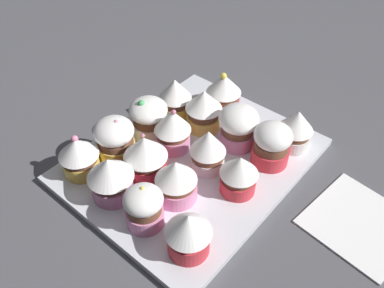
# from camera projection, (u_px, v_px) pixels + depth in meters

# --- Properties ---
(ground_plane) EXTENTS (1.80, 1.80, 0.03)m
(ground_plane) POSITION_uv_depth(u_px,v_px,m) (192.00, 169.00, 0.67)
(ground_plane) COLOR #4C4C51
(baking_tray) EXTENTS (0.31, 0.38, 0.01)m
(baking_tray) POSITION_uv_depth(u_px,v_px,m) (192.00, 160.00, 0.66)
(baking_tray) COLOR silver
(baking_tray) RESTS_ON ground_plane
(cupcake_0) EXTENTS (0.06, 0.06, 0.07)m
(cupcake_0) POSITION_uv_depth(u_px,v_px,m) (79.00, 155.00, 0.61)
(cupcake_0) COLOR #EFC651
(cupcake_0) RESTS_ON baking_tray
(cupcake_1) EXTENTS (0.07, 0.07, 0.07)m
(cupcake_1) POSITION_uv_depth(u_px,v_px,m) (111.00, 177.00, 0.57)
(cupcake_1) COLOR pink
(cupcake_1) RESTS_ON baking_tray
(cupcake_2) EXTENTS (0.05, 0.05, 0.07)m
(cupcake_2) POSITION_uv_depth(u_px,v_px,m) (144.00, 207.00, 0.54)
(cupcake_2) COLOR pink
(cupcake_2) RESTS_ON baking_tray
(cupcake_3) EXTENTS (0.06, 0.06, 0.07)m
(cupcake_3) POSITION_uv_depth(u_px,v_px,m) (188.00, 232.00, 0.50)
(cupcake_3) COLOR #D1333D
(cupcake_3) RESTS_ON baking_tray
(cupcake_4) EXTENTS (0.06, 0.06, 0.07)m
(cupcake_4) POSITION_uv_depth(u_px,v_px,m) (115.00, 138.00, 0.63)
(cupcake_4) COLOR #EFC651
(cupcake_4) RESTS_ON baking_tray
(cupcake_5) EXTENTS (0.07, 0.07, 0.07)m
(cupcake_5) POSITION_uv_depth(u_px,v_px,m) (145.00, 155.00, 0.60)
(cupcake_5) COLOR #D1333D
(cupcake_5) RESTS_ON baking_tray
(cupcake_6) EXTENTS (0.06, 0.06, 0.07)m
(cupcake_6) POSITION_uv_depth(u_px,v_px,m) (176.00, 180.00, 0.57)
(cupcake_6) COLOR pink
(cupcake_6) RESTS_ON baking_tray
(cupcake_7) EXTENTS (0.06, 0.06, 0.07)m
(cupcake_7) POSITION_uv_depth(u_px,v_px,m) (147.00, 118.00, 0.67)
(cupcake_7) COLOR white
(cupcake_7) RESTS_ON baking_tray
(cupcake_8) EXTENTS (0.06, 0.06, 0.08)m
(cupcake_8) POSITION_uv_depth(u_px,v_px,m) (172.00, 129.00, 0.65)
(cupcake_8) COLOR pink
(cupcake_8) RESTS_ON baking_tray
(cupcake_9) EXTENTS (0.06, 0.06, 0.07)m
(cupcake_9) POSITION_uv_depth(u_px,v_px,m) (209.00, 148.00, 0.61)
(cupcake_9) COLOR white
(cupcake_9) RESTS_ON baking_tray
(cupcake_10) EXTENTS (0.06, 0.06, 0.07)m
(cupcake_10) POSITION_uv_depth(u_px,v_px,m) (239.00, 174.00, 0.58)
(cupcake_10) COLOR #D1333D
(cupcake_10) RESTS_ON baking_tray
(cupcake_11) EXTENTS (0.06, 0.06, 0.07)m
(cupcake_11) POSITION_uv_depth(u_px,v_px,m) (175.00, 97.00, 0.71)
(cupcake_11) COLOR #EFC651
(cupcake_11) RESTS_ON baking_tray
(cupcake_12) EXTENTS (0.06, 0.06, 0.08)m
(cupcake_12) POSITION_uv_depth(u_px,v_px,m) (204.00, 109.00, 0.68)
(cupcake_12) COLOR #EFC651
(cupcake_12) RESTS_ON baking_tray
(cupcake_13) EXTENTS (0.07, 0.07, 0.07)m
(cupcake_13) POSITION_uv_depth(u_px,v_px,m) (238.00, 126.00, 0.65)
(cupcake_13) COLOR pink
(cupcake_13) RESTS_ON baking_tray
(cupcake_14) EXTENTS (0.06, 0.06, 0.07)m
(cupcake_14) POSITION_uv_depth(u_px,v_px,m) (272.00, 144.00, 0.62)
(cupcake_14) COLOR #D1333D
(cupcake_14) RESTS_ON baking_tray
(cupcake_15) EXTENTS (0.06, 0.06, 0.08)m
(cupcake_15) POSITION_uv_depth(u_px,v_px,m) (224.00, 92.00, 0.72)
(cupcake_15) COLOR pink
(cupcake_15) RESTS_ON baking_tray
(cupcake_16) EXTENTS (0.06, 0.06, 0.07)m
(cupcake_16) POSITION_uv_depth(u_px,v_px,m) (296.00, 128.00, 0.65)
(cupcake_16) COLOR white
(cupcake_16) RESTS_ON baking_tray
(napkin) EXTENTS (0.15, 0.15, 0.01)m
(napkin) POSITION_uv_depth(u_px,v_px,m) (360.00, 222.00, 0.57)
(napkin) COLOR white
(napkin) RESTS_ON ground_plane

